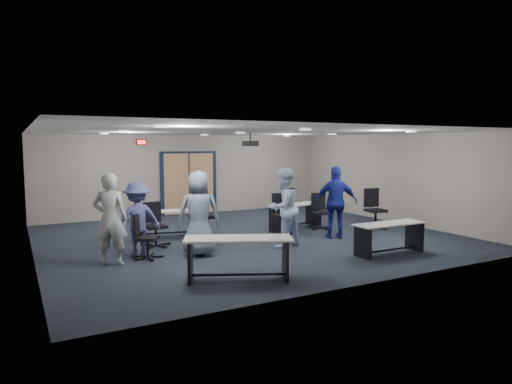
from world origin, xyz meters
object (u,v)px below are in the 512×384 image
chair_back_a (156,225)px  chair_back_c (283,214)px  table_front_right (390,233)px  table_back_right (294,212)px  person_plaid (199,213)px  person_navy (336,202)px  chair_loose_right (376,209)px  person_gray (110,219)px  person_back (137,219)px  chair_back_d (321,211)px  person_lightblue (283,208)px  chair_loose_left (147,236)px  table_front_left (238,251)px  table_back_left (165,219)px  chair_back_b (202,214)px

chair_back_a → chair_back_c: size_ratio=0.97×
table_front_right → table_back_right: (-0.09, 3.63, 0.00)m
person_plaid → person_navy: size_ratio=1.00×
chair_loose_right → person_navy: person_navy is taller
person_gray → person_back: person_gray is taller
chair_back_d → chair_loose_right: size_ratio=0.89×
chair_back_c → chair_loose_right: chair_loose_right is taller
chair_back_c → person_navy: bearing=-47.5°
table_back_right → person_lightblue: (-1.57, -1.93, 0.45)m
table_front_right → chair_loose_left: size_ratio=1.79×
table_front_left → person_gray: bearing=154.6°
table_front_left → table_front_right: size_ratio=1.16×
table_front_right → table_front_left: bearing=-176.3°
chair_back_c → person_back: bearing=-163.4°
person_back → table_front_right: bearing=150.0°
table_back_right → person_gray: bearing=-174.7°
table_front_left → chair_back_c: size_ratio=1.84×
table_back_left → person_navy: bearing=-19.6°
chair_loose_right → person_navy: size_ratio=0.62×
table_front_right → table_back_left: size_ratio=0.97×
chair_loose_right → table_back_left: bearing=173.2°
chair_back_d → table_back_left: bearing=-176.5°
table_back_left → chair_back_a: (-0.54, -1.06, 0.05)m
chair_loose_left → chair_back_a: bearing=9.0°
person_back → chair_back_b: bearing=-152.4°
table_back_left → chair_loose_left: 2.33m
table_back_left → person_lightblue: person_lightblue is taller
chair_back_d → person_gray: 6.09m
person_plaid → chair_back_c: bearing=-139.0°
table_front_left → chair_back_d: (4.20, 3.32, -0.02)m
chair_loose_left → person_gray: bearing=134.8°
table_back_right → chair_back_a: bearing=174.9°
chair_back_a → chair_loose_right: chair_loose_right is taller
table_back_right → person_back: person_back is taller
person_lightblue → table_front_right: bearing=116.3°
person_lightblue → person_plaid: bearing=-20.9°
table_front_left → chair_loose_right: (5.61, 2.63, 0.05)m
chair_back_a → chair_loose_left: size_ratio=1.09×
person_gray → person_plaid: bearing=-157.9°
table_back_left → chair_back_b: chair_back_b is taller
person_lightblue → chair_back_a: bearing=-46.4°
chair_back_c → chair_loose_right: (2.68, -0.64, 0.03)m
table_back_right → person_navy: (0.13, -1.72, 0.45)m
person_lightblue → table_back_left: bearing=-68.1°
chair_loose_left → person_gray: (-0.76, -0.15, 0.44)m
chair_back_c → person_gray: size_ratio=0.58×
table_front_left → table_back_left: table_back_left is taller
chair_back_d → chair_loose_right: bearing=-8.6°
person_navy → person_back: (-4.89, 0.48, -0.12)m
chair_back_b → person_gray: size_ratio=0.66×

